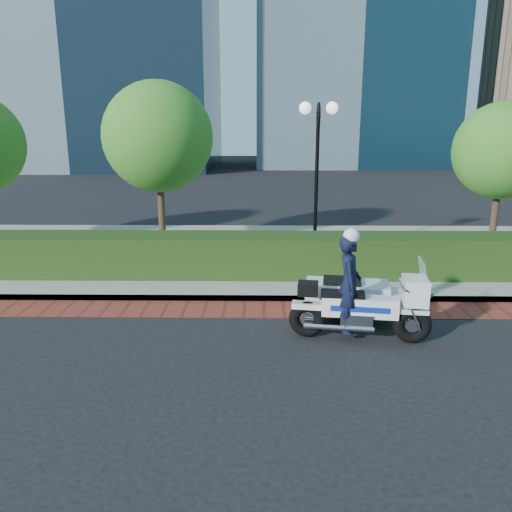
{
  "coord_description": "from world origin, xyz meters",
  "views": [
    {
      "loc": [
        -0.46,
        -8.35,
        3.71
      ],
      "look_at": [
        -0.59,
        2.14,
        1.0
      ],
      "focal_mm": 35.0,
      "sensor_mm": 36.0,
      "label": 1
    }
  ],
  "objects_px": {
    "lamppost": "(317,156)",
    "police_motorcycle": "(353,296)",
    "tree_b": "(158,137)",
    "tree_c": "(502,151)"
  },
  "relations": [
    {
      "from": "tree_b",
      "to": "police_motorcycle",
      "type": "distance_m",
      "value": 8.2
    },
    {
      "from": "tree_b",
      "to": "tree_c",
      "type": "distance_m",
      "value": 10.01
    },
    {
      "from": "police_motorcycle",
      "to": "tree_c",
      "type": "bearing_deg",
      "value": 57.15
    },
    {
      "from": "tree_b",
      "to": "tree_c",
      "type": "bearing_deg",
      "value": -0.0
    },
    {
      "from": "lamppost",
      "to": "tree_c",
      "type": "bearing_deg",
      "value": 13.3
    },
    {
      "from": "lamppost",
      "to": "police_motorcycle",
      "type": "xyz_separation_m",
      "value": [
        0.22,
        -4.82,
        -2.26
      ]
    },
    {
      "from": "lamppost",
      "to": "police_motorcycle",
      "type": "distance_m",
      "value": 5.33
    },
    {
      "from": "tree_b",
      "to": "tree_c",
      "type": "relative_size",
      "value": 1.14
    },
    {
      "from": "lamppost",
      "to": "tree_b",
      "type": "height_order",
      "value": "tree_b"
    },
    {
      "from": "tree_b",
      "to": "tree_c",
      "type": "xyz_separation_m",
      "value": [
        10.0,
        -0.0,
        -0.39
      ]
    }
  ]
}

